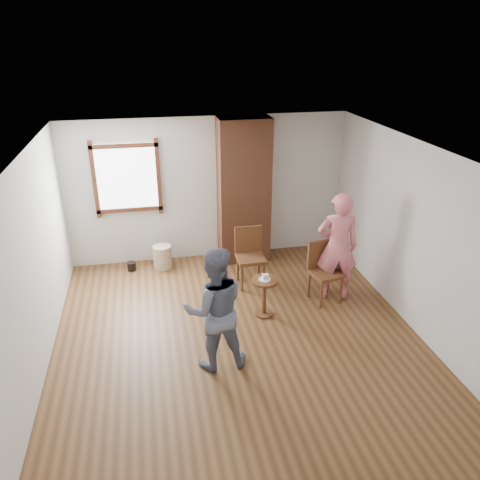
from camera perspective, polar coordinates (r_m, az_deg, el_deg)
The scene contains 12 objects.
ground at distance 6.63m, azimuth -0.16°, elevation -12.07°, with size 5.50×5.50×0.00m, color brown.
room_shell at distance 6.29m, azimuth -1.78°, elevation 4.58°, with size 5.04×5.52×2.62m.
brick_chimney at distance 8.33m, azimuth 0.46°, elevation 5.91°, with size 0.90×0.50×2.60m, color brown.
stoneware_crock at distance 8.49m, azimuth -9.45°, elevation -2.03°, with size 0.33×0.33×0.42m, color #C2B28C.
dark_pot at distance 8.56m, azimuth -13.07°, elevation -3.13°, with size 0.16×0.16×0.16m, color black.
dining_chair_left at distance 7.74m, azimuth 1.19°, elevation -1.60°, with size 0.46×0.46×0.98m.
dining_chair_right at distance 7.41m, azimuth 10.15°, elevation -3.37°, with size 0.53×0.53×0.95m.
side_table at distance 6.95m, azimuth 2.99°, elevation -6.24°, with size 0.40×0.40×0.60m.
cake_plate at distance 6.85m, azimuth 3.02°, elevation -4.79°, with size 0.18×0.18×0.01m, color white.
cake_slice at distance 6.83m, azimuth 3.11°, elevation -4.53°, with size 0.08×0.07×0.06m, color white.
man at distance 5.76m, azimuth -3.10°, elevation -8.44°, with size 0.79×0.62×1.63m, color #141C38.
person_pink at distance 7.35m, azimuth 11.78°, elevation -0.82°, with size 0.64×0.42×1.75m, color pink.
Camera 1 is at (-1.06, -5.23, 3.93)m, focal length 35.00 mm.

